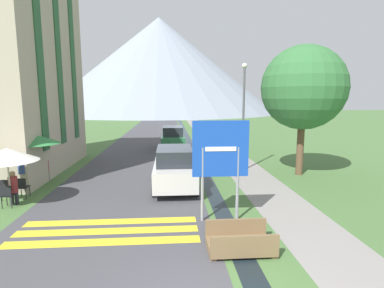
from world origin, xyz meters
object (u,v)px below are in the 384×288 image
Objects in this scene: footbridge at (240,242)px; parked_car_far at (173,138)px; parked_car_near at (175,167)px; cafe_umbrella_middle_green at (35,139)px; cafe_chair_near_right at (22,186)px; streetlamp at (244,109)px; person_seated_far at (45,167)px; tree_by_path at (303,88)px; cafe_umbrella_front_white at (7,155)px; cafe_chair_far_right at (42,169)px; person_seated_near at (13,186)px; hotel_building at (0,48)px; road_sign at (220,157)px; cafe_chair_near_left at (7,188)px; person_standing_terrace at (22,170)px; cafe_chair_nearest at (7,194)px.

parked_car_far is (-1.56, 16.22, 0.68)m from footbridge.
cafe_umbrella_middle_green is (-6.22, 0.62, 1.25)m from parked_car_near.
streetlamp reaches higher than cafe_chair_near_right.
person_seated_far is 13.37m from tree_by_path.
streetlamp is (9.87, 4.80, 1.46)m from cafe_umbrella_front_white.
parked_car_near is 2.02× the size of cafe_umbrella_front_white.
footbridge is at bearing -26.77° from cafe_umbrella_front_white.
cafe_chair_near_right is at bearing -108.88° from cafe_chair_far_right.
streetlamp is at bearing 25.18° from person_seated_near.
streetlamp is (3.77, 2.80, 2.49)m from parked_car_near.
tree_by_path is (12.65, 3.62, 3.78)m from person_seated_near.
hotel_building is at bearing 114.93° from cafe_chair_far_right.
parked_car_near is (-1.40, 3.91, -1.20)m from road_sign.
road_sign is 8.06m from tree_by_path.
cafe_chair_far_right is 0.15× the size of streetlamp.
footbridge is at bearing -39.79° from cafe_umbrella_middle_green.
cafe_umbrella_middle_green is 2.85m from person_seated_near.
cafe_umbrella_front_white is at bearing -60.87° from cafe_chair_near_left.
person_seated_near is (-6.07, -1.83, -0.20)m from parked_car_near.
parked_car_near is 2.55× the size of person_standing_terrace.
cafe_chair_far_right is 13.69m from tree_by_path.
road_sign is 3.85× the size of cafe_chair_nearest.
parked_car_near reaches higher than person_seated_far.
road_sign is at bearing -36.38° from hotel_building.
cafe_chair_near_right reaches higher than footbridge.
cafe_chair_near_left is at bearing -119.59° from parked_car_far.
person_seated_near is (2.92, -5.58, -5.89)m from hotel_building.
parked_car_near is 0.67× the size of tree_by_path.
parked_car_far is 13.41m from cafe_chair_near_left.
cafe_umbrella_front_white reaches higher than cafe_chair_near_right.
hotel_building is 7.24× the size of footbridge.
person_seated_near is at bearing -86.67° from cafe_umbrella_middle_green.
parked_car_far is 11.62m from cafe_umbrella_middle_green.
cafe_umbrella_middle_green reaches higher than footbridge.
hotel_building is at bearing 117.63° from person_seated_near.
person_standing_terrace is (-0.25, 1.29, 0.30)m from person_seated_near.
person_seated_near reaches higher than cafe_chair_far_right.
streetlamp is at bearing 70.47° from road_sign.
hotel_building is 8.34m from cafe_chair_near_right.
person_seated_far is at bearing 166.45° from parked_car_near.
parked_car_far is at bearing 89.77° from parked_car_near.
cafe_chair_near_left is at bearing 125.47° from cafe_umbrella_front_white.
person_standing_terrace is (2.68, -4.29, -5.59)m from hotel_building.
hotel_building is at bearing 131.61° from cafe_umbrella_middle_green.
streetlamp is at bearing 75.95° from footbridge.
tree_by_path is at bearing -19.82° from streetlamp.
cafe_umbrella_middle_green is at bearing 92.56° from cafe_umbrella_front_white.
cafe_umbrella_front_white is (-7.70, 3.88, 1.71)m from footbridge.
cafe_chair_far_right is 0.70× the size of person_seated_far.
parked_car_far reaches higher than cafe_chair_near_right.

